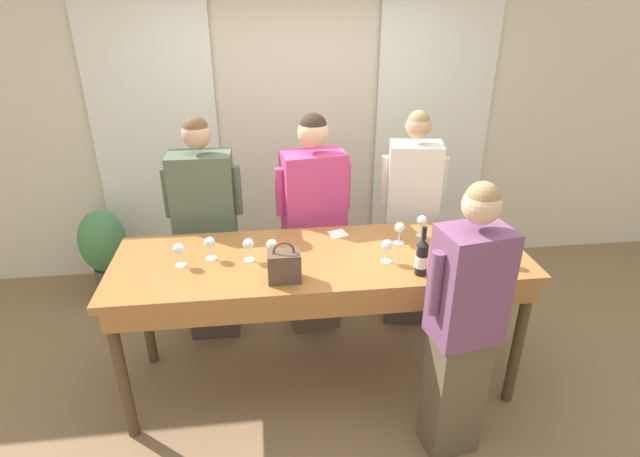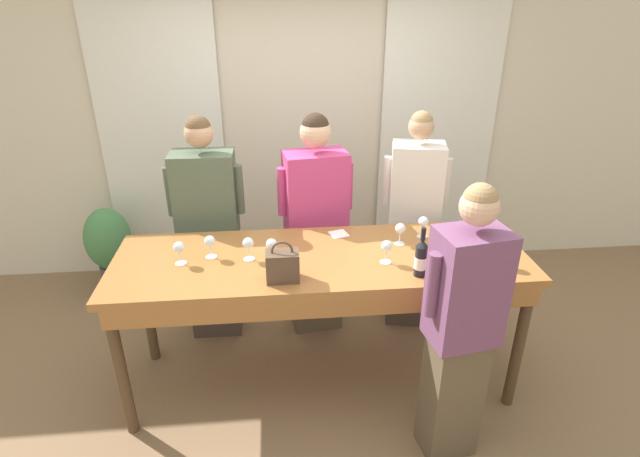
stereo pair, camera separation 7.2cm
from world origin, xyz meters
name	(u,v)px [view 1 (the left image)]	position (x,y,z in m)	size (l,w,h in m)	color
ground_plane	(321,378)	(0.00, 0.00, 0.00)	(18.00, 18.00, 0.00)	#846647
wall_back	(298,124)	(0.00, 1.74, 1.40)	(12.00, 0.06, 2.80)	beige
curtain_panel_left	(156,136)	(-1.23, 1.67, 1.34)	(1.05, 0.03, 2.69)	white
curtain_panel_right	(432,127)	(1.23, 1.67, 1.34)	(1.05, 0.03, 2.69)	white
tasting_bar	(322,272)	(0.00, -0.03, 0.89)	(2.57, 0.84, 0.99)	#9E6633
wine_bottle	(422,257)	(0.55, -0.28, 1.10)	(0.07, 0.07, 0.30)	black
handbag	(284,266)	(-0.25, -0.26, 1.08)	(0.19, 0.12, 0.25)	brown
wine_glass_front_left	(400,229)	(0.52, 0.12, 1.09)	(0.07, 0.07, 0.15)	white
wine_glass_front_mid	(387,246)	(0.38, -0.12, 1.09)	(0.07, 0.07, 0.15)	white
wine_glass_front_right	(422,221)	(0.70, 0.20, 1.09)	(0.07, 0.07, 0.15)	white
wine_glass_center_left	(501,249)	(1.05, -0.23, 1.09)	(0.07, 0.07, 0.15)	white
wine_glass_center_mid	(179,250)	(-0.86, -0.01, 1.09)	(0.07, 0.07, 0.15)	white
wine_glass_center_right	(272,246)	(-0.30, -0.03, 1.09)	(0.07, 0.07, 0.15)	white
wine_glass_back_left	(210,243)	(-0.68, 0.05, 1.09)	(0.07, 0.07, 0.15)	white
wine_glass_back_mid	(484,212)	(1.17, 0.31, 1.09)	(0.07, 0.07, 0.15)	white
wine_glass_back_right	(422,250)	(0.57, -0.19, 1.09)	(0.07, 0.07, 0.15)	white
wine_glass_near_host	(248,245)	(-0.45, 0.00, 1.09)	(0.07, 0.07, 0.15)	white
napkin	(338,234)	(0.15, 0.30, 0.99)	(0.14, 0.14, 0.00)	white
pen	(293,262)	(-0.18, -0.06, 0.99)	(0.09, 0.11, 0.01)	maroon
guest_olive_jacket	(207,233)	(-0.77, 0.65, 0.87)	(0.55, 0.27, 1.73)	#473833
guest_pink_top	(314,227)	(0.02, 0.65, 0.88)	(0.56, 0.33, 1.73)	brown
guest_cream_sweater	(410,222)	(0.77, 0.65, 0.88)	(0.49, 0.35, 1.73)	#473833
host_pouring	(463,327)	(0.68, -0.64, 0.86)	(0.47, 0.31, 1.68)	brown
potted_plant	(104,247)	(-1.74, 1.33, 0.47)	(0.39, 0.39, 0.81)	#4C4C51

